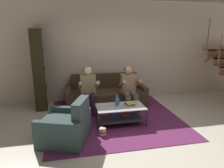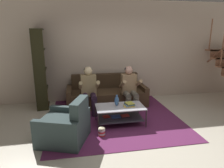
{
  "view_description": "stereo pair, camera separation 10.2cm",
  "coord_description": "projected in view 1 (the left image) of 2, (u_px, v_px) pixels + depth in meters",
  "views": [
    {
      "loc": [
        -1.31,
        -3.42,
        1.98
      ],
      "look_at": [
        -0.4,
        0.94,
        0.84
      ],
      "focal_mm": 32.0,
      "sensor_mm": 36.0,
      "label": 1
    },
    {
      "loc": [
        -1.21,
        -3.43,
        1.98
      ],
      "look_at": [
        -0.4,
        0.94,
        0.84
      ],
      "focal_mm": 32.0,
      "sensor_mm": 36.0,
      "label": 2
    }
  ],
  "objects": [
    {
      "name": "person_seated_right",
      "position": [
        129.0,
        87.0,
        5.17
      ],
      "size": [
        0.5,
        0.58,
        1.15
      ],
      "color": "#615B4F",
      "rests_on": "ground"
    },
    {
      "name": "vase",
      "position": [
        117.0,
        101.0,
        4.41
      ],
      "size": [
        0.1,
        0.1,
        0.25
      ],
      "color": "#375C90",
      "rests_on": "coffee_table"
    },
    {
      "name": "couch",
      "position": [
        106.0,
        95.0,
        5.65
      ],
      "size": [
        2.19,
        0.88,
        0.83
      ],
      "color": "#453221",
      "rests_on": "ground"
    },
    {
      "name": "armchair",
      "position": [
        66.0,
        127.0,
        3.7
      ],
      "size": [
        1.05,
        1.05,
        0.83
      ],
      "color": "#314142",
      "rests_on": "ground"
    },
    {
      "name": "person_seated_left",
      "position": [
        89.0,
        89.0,
        4.96
      ],
      "size": [
        0.5,
        0.58,
        1.17
      ],
      "color": "#2E1D31",
      "rests_on": "ground"
    },
    {
      "name": "coffee_table",
      "position": [
        120.0,
        112.0,
        4.43
      ],
      "size": [
        1.06,
        0.59,
        0.41
      ],
      "color": "#B9BAC5",
      "rests_on": "ground"
    },
    {
      "name": "popcorn_tub",
      "position": [
        103.0,
        132.0,
        3.93
      ],
      "size": [
        0.14,
        0.14,
        0.18
      ],
      "color": "red",
      "rests_on": "ground"
    },
    {
      "name": "bookshelf",
      "position": [
        38.0,
        78.0,
        5.33
      ],
      "size": [
        0.36,
        0.88,
        2.09
      ],
      "color": "black",
      "rests_on": "ground"
    },
    {
      "name": "area_rug",
      "position": [
        113.0,
        114.0,
        4.99
      ],
      "size": [
        3.0,
        3.26,
        0.01
      ],
      "color": "#61244F",
      "rests_on": "ground"
    },
    {
      "name": "book_stack",
      "position": [
        130.0,
        104.0,
        4.41
      ],
      "size": [
        0.26,
        0.22,
        0.08
      ],
      "color": "gold",
      "rests_on": "coffee_table"
    },
    {
      "name": "ground",
      "position": [
        141.0,
        135.0,
        3.99
      ],
      "size": [
        16.8,
        16.8,
        0.0
      ],
      "primitive_type": "plane",
      "color": "beige"
    },
    {
      "name": "back_partition",
      "position": [
        115.0,
        51.0,
        5.96
      ],
      "size": [
        8.4,
        0.12,
        2.9
      ],
      "primitive_type": "cube",
      "color": "beige",
      "rests_on": "ground"
    }
  ]
}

